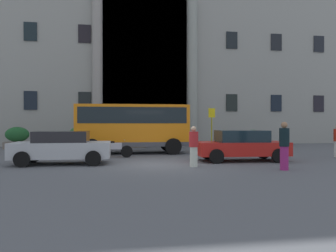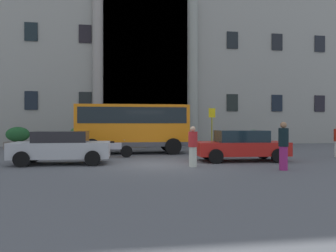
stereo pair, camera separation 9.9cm
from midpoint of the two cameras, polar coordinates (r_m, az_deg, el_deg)
name	(u,v)px [view 1 (the left image)]	position (r m, az deg, el deg)	size (l,w,h in m)	color
ground_plane	(160,166)	(14.10, -1.64, -6.74)	(80.00, 64.00, 0.12)	#525458
office_building_facade	(132,57)	(31.99, -6.09, 11.46)	(39.67, 9.65, 15.70)	gray
orange_minibus	(133,125)	(19.39, -6.13, 0.23)	(6.30, 2.66, 2.75)	orange
bus_stop_sign	(212,124)	(22.21, 7.24, 0.31)	(0.44, 0.08, 2.70)	#A0991A
hedge_planter_entrance_left	(80,138)	(24.39, -14.75, -1.90)	(1.45, 0.81, 1.51)	slate
hedge_planter_west	(253,138)	(26.62, 14.01, -1.99)	(1.42, 0.97, 1.24)	gray
hedge_planter_east	(17,138)	(25.20, -24.15, -1.88)	(1.64, 0.90, 1.48)	#6F6256
hedge_planter_far_east	(134,138)	(24.19, -5.95, -1.97)	(1.69, 0.84, 1.46)	#6D6458
parked_hatchback_near	(62,147)	(14.83, -17.63, -3.41)	(4.02, 2.02, 1.37)	#AFB1B5
parked_sedan_far	(241,145)	(15.69, 12.08, -3.20)	(4.15, 2.17, 1.39)	red
motorcycle_far_end	(112,149)	(17.06, -9.58, -3.77)	(1.96, 0.55, 0.89)	black
pedestrian_woman_dark_dress	(194,147)	(13.29, 4.14, -3.47)	(0.36, 0.36, 1.59)	beige
pedestrian_child_trailing	(284,146)	(13.00, 18.78, -3.16)	(0.36, 0.36, 1.76)	#97246A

